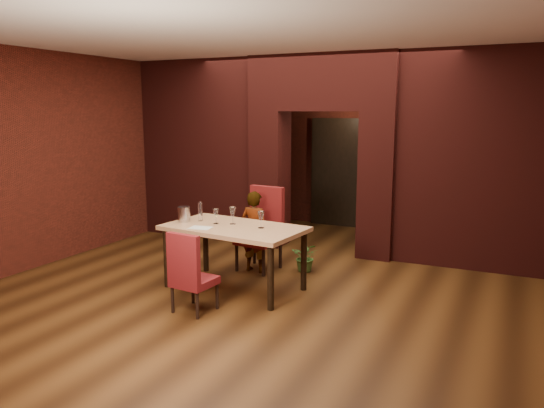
{
  "coord_description": "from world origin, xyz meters",
  "views": [
    {
      "loc": [
        2.97,
        -6.19,
        2.34
      ],
      "look_at": [
        0.04,
        0.0,
        1.11
      ],
      "focal_mm": 35.0,
      "sensor_mm": 36.0,
      "label": 1
    }
  ],
  "objects_px": {
    "dining_table": "(235,257)",
    "person_seated": "(255,232)",
    "wine_glass_a": "(216,216)",
    "potted_plant": "(306,257)",
    "wine_bucket": "(184,214)",
    "wine_glass_b": "(233,216)",
    "chair_far": "(259,229)",
    "wine_glass_c": "(261,220)",
    "water_bottle": "(200,211)",
    "chair_near": "(194,271)"
  },
  "relations": [
    {
      "from": "dining_table",
      "to": "person_seated",
      "type": "xyz_separation_m",
      "value": [
        -0.11,
        0.78,
        0.17
      ]
    },
    {
      "from": "wine_glass_a",
      "to": "potted_plant",
      "type": "bearing_deg",
      "value": 50.65
    },
    {
      "from": "dining_table",
      "to": "wine_glass_a",
      "type": "relative_size",
      "value": 9.21
    },
    {
      "from": "dining_table",
      "to": "person_seated",
      "type": "distance_m",
      "value": 0.81
    },
    {
      "from": "wine_bucket",
      "to": "potted_plant",
      "type": "relative_size",
      "value": 0.47
    },
    {
      "from": "person_seated",
      "to": "wine_glass_b",
      "type": "height_order",
      "value": "person_seated"
    },
    {
      "from": "chair_far",
      "to": "wine_glass_b",
      "type": "height_order",
      "value": "chair_far"
    },
    {
      "from": "dining_table",
      "to": "chair_far",
      "type": "distance_m",
      "value": 0.9
    },
    {
      "from": "person_seated",
      "to": "potted_plant",
      "type": "height_order",
      "value": "person_seated"
    },
    {
      "from": "chair_far",
      "to": "wine_glass_b",
      "type": "relative_size",
      "value": 5.31
    },
    {
      "from": "potted_plant",
      "to": "person_seated",
      "type": "bearing_deg",
      "value": -155.45
    },
    {
      "from": "chair_far",
      "to": "wine_bucket",
      "type": "distance_m",
      "value": 1.18
    },
    {
      "from": "person_seated",
      "to": "wine_glass_c",
      "type": "relative_size",
      "value": 5.41
    },
    {
      "from": "wine_glass_b",
      "to": "wine_bucket",
      "type": "relative_size",
      "value": 1.12
    },
    {
      "from": "dining_table",
      "to": "wine_glass_a",
      "type": "distance_m",
      "value": 0.6
    },
    {
      "from": "wine_glass_a",
      "to": "wine_glass_b",
      "type": "height_order",
      "value": "wine_glass_b"
    },
    {
      "from": "wine_glass_a",
      "to": "wine_bucket",
      "type": "bearing_deg",
      "value": -170.4
    },
    {
      "from": "water_bottle",
      "to": "potted_plant",
      "type": "xyz_separation_m",
      "value": [
        1.16,
        0.99,
        -0.75
      ]
    },
    {
      "from": "person_seated",
      "to": "wine_glass_c",
      "type": "distance_m",
      "value": 0.94
    },
    {
      "from": "person_seated",
      "to": "chair_far",
      "type": "bearing_deg",
      "value": -98.45
    },
    {
      "from": "water_bottle",
      "to": "potted_plant",
      "type": "relative_size",
      "value": 0.6
    },
    {
      "from": "chair_near",
      "to": "wine_glass_c",
      "type": "xyz_separation_m",
      "value": [
        0.4,
        0.95,
        0.47
      ]
    },
    {
      "from": "water_bottle",
      "to": "wine_bucket",
      "type": "bearing_deg",
      "value": -138.28
    },
    {
      "from": "wine_glass_a",
      "to": "wine_bucket",
      "type": "xyz_separation_m",
      "value": [
        -0.45,
        -0.08,
        0.0
      ]
    },
    {
      "from": "dining_table",
      "to": "potted_plant",
      "type": "xyz_separation_m",
      "value": [
        0.57,
        1.09,
        -0.2
      ]
    },
    {
      "from": "potted_plant",
      "to": "chair_near",
      "type": "bearing_deg",
      "value": -106.95
    },
    {
      "from": "wine_glass_b",
      "to": "potted_plant",
      "type": "relative_size",
      "value": 0.52
    },
    {
      "from": "chair_far",
      "to": "person_seated",
      "type": "relative_size",
      "value": 1.03
    },
    {
      "from": "dining_table",
      "to": "chair_far",
      "type": "bearing_deg",
      "value": 101.51
    },
    {
      "from": "wine_glass_c",
      "to": "water_bottle",
      "type": "relative_size",
      "value": 0.83
    },
    {
      "from": "wine_glass_b",
      "to": "wine_glass_c",
      "type": "relative_size",
      "value": 1.05
    },
    {
      "from": "person_seated",
      "to": "wine_glass_c",
      "type": "xyz_separation_m",
      "value": [
        0.47,
        -0.73,
        0.36
      ]
    },
    {
      "from": "wine_glass_b",
      "to": "chair_near",
      "type": "bearing_deg",
      "value": -87.36
    },
    {
      "from": "wine_bucket",
      "to": "water_bottle",
      "type": "distance_m",
      "value": 0.22
    },
    {
      "from": "person_seated",
      "to": "wine_glass_a",
      "type": "xyz_separation_m",
      "value": [
        -0.19,
        -0.75,
        0.34
      ]
    },
    {
      "from": "dining_table",
      "to": "chair_near",
      "type": "bearing_deg",
      "value": -86.16
    },
    {
      "from": "wine_bucket",
      "to": "dining_table",
      "type": "bearing_deg",
      "value": 3.31
    },
    {
      "from": "dining_table",
      "to": "wine_bucket",
      "type": "height_order",
      "value": "wine_bucket"
    },
    {
      "from": "wine_bucket",
      "to": "person_seated",
      "type": "bearing_deg",
      "value": 52.09
    },
    {
      "from": "chair_far",
      "to": "person_seated",
      "type": "bearing_deg",
      "value": -94.77
    },
    {
      "from": "wine_glass_b",
      "to": "wine_glass_c",
      "type": "height_order",
      "value": "wine_glass_b"
    },
    {
      "from": "wine_glass_a",
      "to": "wine_glass_c",
      "type": "bearing_deg",
      "value": 1.54
    },
    {
      "from": "wine_glass_a",
      "to": "wine_bucket",
      "type": "distance_m",
      "value": 0.46
    },
    {
      "from": "person_seated",
      "to": "wine_bucket",
      "type": "relative_size",
      "value": 5.8
    },
    {
      "from": "water_bottle",
      "to": "chair_far",
      "type": "bearing_deg",
      "value": 57.22
    },
    {
      "from": "water_bottle",
      "to": "dining_table",
      "type": "bearing_deg",
      "value": -10.15
    },
    {
      "from": "person_seated",
      "to": "potted_plant",
      "type": "relative_size",
      "value": 2.72
    },
    {
      "from": "water_bottle",
      "to": "potted_plant",
      "type": "distance_m",
      "value": 1.7
    },
    {
      "from": "wine_glass_a",
      "to": "wine_glass_c",
      "type": "xyz_separation_m",
      "value": [
        0.66,
        0.02,
        0.01
      ]
    },
    {
      "from": "person_seated",
      "to": "water_bottle",
      "type": "bearing_deg",
      "value": 57.7
    }
  ]
}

